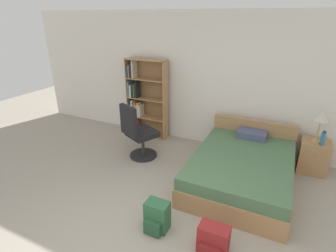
% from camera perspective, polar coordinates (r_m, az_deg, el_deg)
% --- Properties ---
extents(wall_back, '(9.00, 0.06, 2.60)m').
position_cam_1_polar(wall_back, '(5.17, 11.88, 9.12)').
color(wall_back, white).
rests_on(wall_back, ground_plane).
extents(bookshelf, '(0.90, 0.26, 1.68)m').
position_cam_1_polar(bookshelf, '(5.72, -5.53, 5.72)').
color(bookshelf, '#AD7F51').
rests_on(bookshelf, ground_plane).
extents(bed, '(1.47, 2.03, 0.74)m').
position_cam_1_polar(bed, '(4.39, 15.87, -8.72)').
color(bed, '#AD7F51').
rests_on(bed, ground_plane).
extents(office_chair, '(0.66, 0.70, 1.06)m').
position_cam_1_polar(office_chair, '(4.82, -6.54, -1.73)').
color(office_chair, '#232326').
rests_on(office_chair, ground_plane).
extents(nightstand, '(0.46, 0.43, 0.56)m').
position_cam_1_polar(nightstand, '(5.11, 29.07, -5.80)').
color(nightstand, '#AD7F51').
rests_on(nightstand, ground_plane).
extents(table_lamp, '(0.25, 0.25, 0.54)m').
position_cam_1_polar(table_lamp, '(4.82, 30.47, 1.66)').
color(table_lamp, tan).
rests_on(table_lamp, nightstand).
extents(water_bottle, '(0.07, 0.07, 0.24)m').
position_cam_1_polar(water_bottle, '(4.87, 30.67, -2.33)').
color(water_bottle, teal).
rests_on(water_bottle, nightstand).
extents(backpack_red, '(0.34, 0.27, 0.35)m').
position_cam_1_polar(backpack_red, '(3.24, 9.79, -23.33)').
color(backpack_red, maroon).
rests_on(backpack_red, ground_plane).
extents(backpack_green, '(0.29, 0.27, 0.39)m').
position_cam_1_polar(backpack_green, '(3.44, -2.46, -19.16)').
color(backpack_green, '#2D603D').
rests_on(backpack_green, ground_plane).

